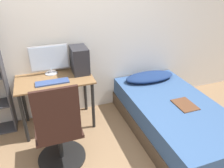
% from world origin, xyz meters
% --- Properties ---
extents(wall_back, '(8.00, 0.05, 2.50)m').
position_xyz_m(wall_back, '(0.00, 1.57, 1.25)').
color(wall_back, silver).
rests_on(wall_back, ground_plane).
extents(desk, '(1.01, 0.58, 0.74)m').
position_xyz_m(desk, '(-0.31, 1.26, 0.62)').
color(desk, brown).
rests_on(desk, ground_plane).
extents(office_chair, '(0.57, 0.57, 1.08)m').
position_xyz_m(office_chair, '(-0.38, 0.50, 0.41)').
color(office_chair, black).
rests_on(office_chair, ground_plane).
extents(bed, '(1.06, 1.98, 0.47)m').
position_xyz_m(bed, '(1.16, 0.56, 0.23)').
color(bed, '#4C3D2D').
rests_on(bed, ground_plane).
extents(pillow, '(0.81, 0.36, 0.11)m').
position_xyz_m(pillow, '(1.16, 1.29, 0.52)').
color(pillow, navy).
rests_on(pillow, bed).
extents(magazine, '(0.24, 0.32, 0.01)m').
position_xyz_m(magazine, '(1.24, 0.48, 0.48)').
color(magazine, '#56331E').
rests_on(magazine, bed).
extents(monitor, '(0.52, 0.17, 0.40)m').
position_xyz_m(monitor, '(-0.33, 1.45, 0.96)').
color(monitor, '#B7B7BC').
rests_on(monitor, desk).
extents(keyboard, '(0.42, 0.14, 0.02)m').
position_xyz_m(keyboard, '(-0.35, 1.14, 0.75)').
color(keyboard, '#33477A').
rests_on(keyboard, desk).
extents(pc_tower, '(0.22, 0.33, 0.37)m').
position_xyz_m(pc_tower, '(0.07, 1.36, 0.93)').
color(pc_tower, '#232328').
rests_on(pc_tower, desk).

